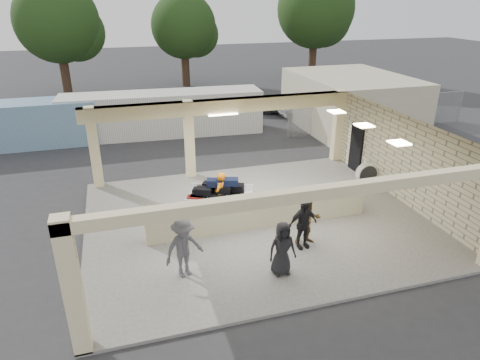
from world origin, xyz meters
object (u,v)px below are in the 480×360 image
object	(u,v)px
passenger_d	(282,248)
drum_fan	(367,174)
car_dark	(251,102)
luggage_cart	(218,196)
baggage_handler	(220,194)
car_white_b	(364,102)
container_white	(163,114)
container_blue	(6,126)
passenger_a	(308,220)
passenger_b	(303,224)
passenger_c	(184,248)
baggage_counter	(260,213)
car_white_a	(313,105)

from	to	relation	value
passenger_d	drum_fan	bearing A→B (deg)	40.07
car_dark	luggage_cart	bearing A→B (deg)	-175.61
baggage_handler	car_dark	bearing A→B (deg)	-166.43
car_white_b	container_white	world-z (taller)	container_white
luggage_cart	container_blue	size ratio (longest dim) A/B	0.30
drum_fan	container_white	world-z (taller)	container_white
baggage_handler	passenger_a	xyz separation A→B (m)	(2.26, -2.73, 0.01)
passenger_a	passenger_b	size ratio (longest dim) A/B	1.02
passenger_b	container_blue	bearing A→B (deg)	122.31
drum_fan	passenger_c	world-z (taller)	passenger_c
baggage_counter	container_blue	world-z (taller)	container_blue
passenger_c	car_white_a	xyz separation A→B (m)	(11.60, 15.80, -0.33)
passenger_a	car_dark	size ratio (longest dim) A/B	0.39
drum_fan	container_blue	size ratio (longest dim) A/B	0.11
car_white_a	container_blue	world-z (taller)	container_blue
car_white_b	baggage_handler	bearing A→B (deg)	155.82
passenger_d	container_white	xyz separation A→B (m)	(-1.51, 15.08, 0.32)
baggage_counter	passenger_c	size ratio (longest dim) A/B	4.41
passenger_a	container_white	xyz separation A→B (m)	(-2.94, 13.79, 0.29)
passenger_d	passenger_a	bearing A→B (deg)	42.47
passenger_a	container_blue	world-z (taller)	container_blue
luggage_cart	passenger_c	bearing A→B (deg)	-98.60
passenger_b	container_white	world-z (taller)	container_white
baggage_counter	passenger_d	distance (m)	2.90
baggage_handler	passenger_a	world-z (taller)	passenger_a
passenger_d	car_dark	xyz separation A→B (m)	(5.09, 18.70, -0.20)
car_dark	container_blue	xyz separation A→B (m)	(-14.99, -3.60, 0.48)
passenger_a	luggage_cart	bearing A→B (deg)	128.85
baggage_counter	car_white_a	bearing A→B (deg)	57.88
passenger_c	container_blue	xyz separation A→B (m)	(-7.16, 14.41, 0.18)
container_white	baggage_handler	bearing A→B (deg)	-83.32
car_dark	car_white_a	bearing A→B (deg)	-93.69
passenger_c	car_white_a	size ratio (longest dim) A/B	0.38
baggage_handler	container_white	bearing A→B (deg)	-140.95
container_white	passenger_c	bearing A→B (deg)	-91.69
car_white_a	baggage_counter	bearing A→B (deg)	149.31
baggage_counter	passenger_a	bearing A→B (deg)	-54.43
car_white_b	car_dark	xyz separation A→B (m)	(-7.39, 2.65, -0.05)
baggage_handler	passenger_c	size ratio (longest dim) A/B	0.91
passenger_a	container_white	world-z (taller)	container_white
baggage_counter	drum_fan	xyz separation A→B (m)	(5.50, 1.98, 0.05)
baggage_counter	container_blue	size ratio (longest dim) A/B	0.88
passenger_a	container_blue	size ratio (longest dim) A/B	0.18
passenger_a	car_dark	xyz separation A→B (m)	(3.67, 17.41, -0.23)
drum_fan	car_white_b	size ratio (longest dim) A/B	0.20
car_dark	drum_fan	bearing A→B (deg)	-150.40
passenger_a	passenger_b	distance (m)	0.32
luggage_cart	container_white	size ratio (longest dim) A/B	0.24
baggage_counter	car_white_b	distance (m)	17.95
baggage_handler	passenger_c	xyz separation A→B (m)	(-1.90, -3.33, 0.08)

